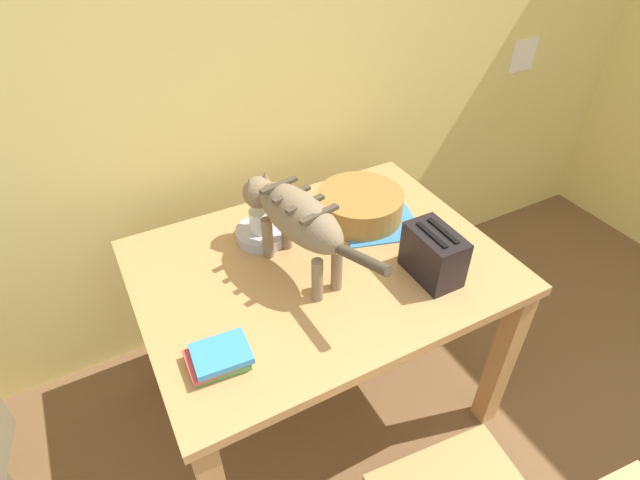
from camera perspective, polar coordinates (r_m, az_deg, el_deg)
The scene contains 9 objects.
wall_rear at distance 2.00m, azimuth -8.31°, elevation 20.19°, with size 4.82×0.11×2.50m.
dining_table at distance 1.76m, azimuth -0.00°, elevation -4.90°, with size 1.20×0.91×0.75m.
cat at distance 1.55m, azimuth -2.87°, elevation 2.70°, with size 0.21×0.65×0.30m.
saucer_bowl at distance 1.80m, azimuth -6.55°, elevation 0.74°, with size 0.19×0.19×0.04m, color #ADA9B5.
coffee_mug at distance 1.76m, azimuth -6.59°, elevation 2.30°, with size 0.12×0.08×0.08m.
magazine at distance 1.87m, azimuth 6.81°, elevation 1.72°, with size 0.28×0.22×0.01m, color #3983BC.
book_stack at distance 1.42m, azimuth -11.41°, elevation -12.90°, with size 0.17×0.14×0.05m.
wicker_basket at distance 1.87m, azimuth 4.57°, elevation 3.98°, with size 0.32×0.32×0.11m.
toaster at distance 1.64m, azimuth 12.77°, elevation -1.61°, with size 0.12×0.20×0.18m.
Camera 1 is at (-0.65, 0.38, 1.87)m, focal length 28.14 mm.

